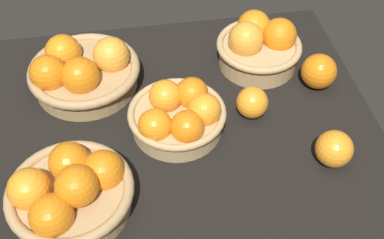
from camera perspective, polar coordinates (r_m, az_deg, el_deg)
The scene contains 8 objects.
market_tray at distance 107.49cm, azimuth -1.11°, elevation -0.83°, with size 84.00×72.00×3.00cm, color black.
basket_center at distance 101.88cm, azimuth -1.58°, elevation 0.54°, with size 20.72×20.72×10.23cm.
basket_near_left at distance 118.99cm, azimuth 7.80°, elevation 8.62°, with size 20.31×20.31×12.09cm.
basket_far_right at distance 91.87cm, azimuth -14.11°, elevation -8.14°, with size 23.30×23.30×11.98cm.
basket_near_right at distance 114.19cm, azimuth -12.73°, elevation 5.56°, with size 25.43×25.43×11.34cm.
loose_orange_front_gap at distance 115.80cm, azimuth 14.59°, elevation 5.46°, with size 8.17×8.17×8.17cm, color orange.
loose_orange_back_gap at distance 106.44cm, azimuth 7.02°, elevation 2.02°, with size 7.01×7.01×7.01cm, color orange.
loose_orange_side_gap at distance 100.50cm, azimuth 16.26°, elevation -3.30°, with size 7.53×7.53×7.53cm, color orange.
Camera 1 is at (9.75, 71.49, 81.18)cm, focal length 45.70 mm.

